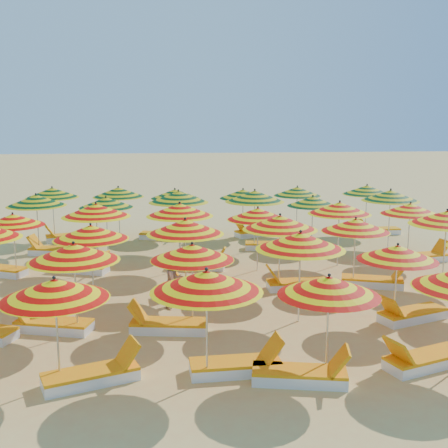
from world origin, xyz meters
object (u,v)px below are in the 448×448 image
(lounger_4, at_px, (424,360))
(umbrella_28, at_px, (313,201))
(lounger_25, at_px, (377,230))
(lounger_22, at_px, (67,237))
(umbrella_16, at_px, (356,225))
(lounger_1, at_px, (93,375))
(umbrella_24, at_px, (36,200))
(umbrella_25, at_px, (106,202))
(lounger_14, at_px, (374,281))
(umbrella_7, at_px, (74,252))
(umbrella_31, at_px, (118,192))
(umbrella_10, at_px, (398,253))
(umbrella_9, at_px, (300,241))
(umbrella_17, at_px, (447,218))
(umbrella_1, at_px, (55,289))
(lounger_13, at_px, (296,284))
(umbrella_8, at_px, (192,252))
(umbrella_15, at_px, (280,223))
(lounger_20, at_px, (53,250))
(beachgoer_b, at_px, (175,281))
(umbrella_13, at_px, (91,232))
(umbrella_32, at_px, (175,194))
(lounger_2, at_px, (238,366))
(lounger_21, at_px, (270,245))
(umbrella_29, at_px, (391,196))
(umbrella_30, at_px, (52,193))
(lounger_9, at_px, (411,314))
(lounger_24, at_px, (255,232))
(lounger_23, at_px, (163,235))
(lounger_19, at_px, (424,257))
(lounger_7, at_px, (52,325))
(umbrella_23, at_px, (410,209))
(umbrella_2, at_px, (207,281))
(umbrella_3, at_px, (329,286))
(umbrella_14, at_px, (185,227))
(umbrella_18, at_px, (13,220))
(umbrella_22, at_px, (340,208))
(umbrella_21, at_px, (258,214))
(lounger_3, at_px, (302,375))
(lounger_12, at_px, (204,288))

(lounger_4, bearing_deg, umbrella_28, -111.71)
(lounger_25, bearing_deg, lounger_22, -2.05)
(umbrella_16, bearing_deg, lounger_1, -141.72)
(umbrella_24, bearing_deg, umbrella_25, 1.47)
(lounger_14, bearing_deg, umbrella_28, 114.82)
(lounger_14, bearing_deg, umbrella_16, -164.39)
(umbrella_7, xyz_separation_m, umbrella_31, (0.15, 9.95, 0.00))
(umbrella_10, bearing_deg, umbrella_31, 125.02)
(umbrella_9, height_order, lounger_22, umbrella_9)
(umbrella_16, height_order, umbrella_17, umbrella_17)
(umbrella_1, relative_size, lounger_13, 1.42)
(umbrella_8, xyz_separation_m, umbrella_15, (2.51, 2.54, 0.15))
(lounger_20, xyz_separation_m, beachgoer_b, (4.17, -5.91, 0.50))
(umbrella_13, xyz_separation_m, beachgoer_b, (2.14, -0.70, -1.17))
(umbrella_8, distance_m, umbrella_16, 5.38)
(umbrella_1, distance_m, umbrella_32, 12.51)
(lounger_4, xyz_separation_m, lounger_13, (-1.31, 5.14, 0.00))
(umbrella_25, xyz_separation_m, umbrella_28, (7.41, -0.13, -0.05))
(lounger_2, xyz_separation_m, lounger_21, (2.45, 9.86, 0.00))
(umbrella_29, relative_size, lounger_14, 1.23)
(umbrella_30, bearing_deg, umbrella_32, -0.45)
(umbrella_8, bearing_deg, umbrella_10, -3.38)
(umbrella_29, bearing_deg, umbrella_16, -122.02)
(umbrella_15, relative_size, umbrella_32, 1.30)
(umbrella_15, xyz_separation_m, lounger_9, (2.65, -2.64, -1.77))
(umbrella_10, xyz_separation_m, lounger_24, (-1.68, 10.05, -1.56))
(umbrella_15, height_order, lounger_24, umbrella_15)
(umbrella_1, xyz_separation_m, umbrella_29, (10.08, 9.81, 0.16))
(lounger_20, distance_m, lounger_22, 2.27)
(lounger_23, bearing_deg, umbrella_28, -5.30)
(lounger_2, xyz_separation_m, lounger_19, (7.23, 7.64, 0.00))
(lounger_7, relative_size, lounger_14, 1.00)
(lounger_7, bearing_deg, umbrella_23, -138.55)
(umbrella_16, distance_m, lounger_4, 5.47)
(umbrella_2, xyz_separation_m, lounger_2, (0.60, 0.24, -1.74))
(lounger_21, relative_size, lounger_24, 0.99)
(umbrella_3, relative_size, lounger_2, 1.37)
(umbrella_13, distance_m, umbrella_15, 5.03)
(umbrella_28, distance_m, lounger_4, 10.18)
(lounger_22, bearing_deg, umbrella_16, 127.19)
(lounger_22, bearing_deg, umbrella_14, 105.21)
(umbrella_23, relative_size, lounger_22, 1.25)
(umbrella_15, relative_size, umbrella_18, 1.31)
(umbrella_8, distance_m, umbrella_25, 8.08)
(umbrella_22, height_order, lounger_4, umbrella_22)
(umbrella_24, bearing_deg, umbrella_21, -21.74)
(umbrella_13, relative_size, umbrella_28, 1.06)
(umbrella_7, bearing_deg, umbrella_9, 2.87)
(umbrella_29, distance_m, umbrella_30, 12.74)
(lounger_3, bearing_deg, lounger_12, 116.29)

